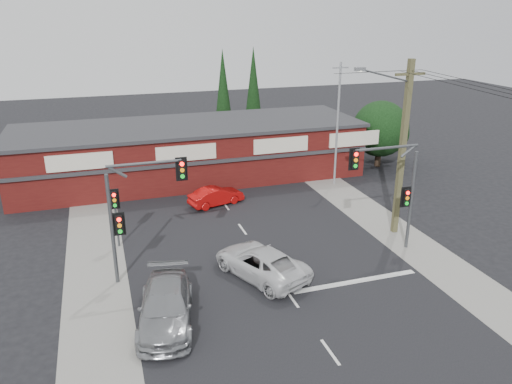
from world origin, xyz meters
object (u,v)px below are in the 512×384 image
object	(u,v)px
white_suv	(261,262)
red_sedan	(216,196)
utility_pole	(401,144)
shop_building	(190,151)
silver_suv	(166,306)

from	to	relation	value
white_suv	red_sedan	bearing A→B (deg)	-114.32
white_suv	utility_pole	distance (m)	10.48
shop_building	utility_pole	xyz separation A→B (m)	(9.36, -14.00, 3.26)
white_suv	shop_building	size ratio (longest dim) A/B	0.19
white_suv	red_sedan	world-z (taller)	white_suv
silver_suv	shop_building	bearing A→B (deg)	87.26
red_sedan	utility_pole	world-z (taller)	utility_pole
white_suv	utility_pole	size ratio (longest dim) A/B	0.53
shop_building	utility_pole	world-z (taller)	utility_pole
silver_suv	white_suv	bearing A→B (deg)	37.76
red_sedan	utility_pole	distance (m)	12.60
white_suv	silver_suv	xyz separation A→B (m)	(-5.02, -2.51, 0.05)
red_sedan	shop_building	size ratio (longest dim) A/B	0.14
white_suv	silver_suv	distance (m)	5.61
silver_suv	utility_pole	size ratio (longest dim) A/B	0.54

